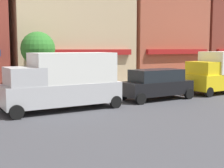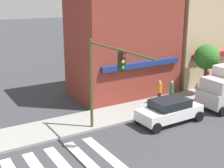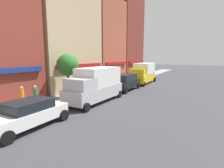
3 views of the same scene
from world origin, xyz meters
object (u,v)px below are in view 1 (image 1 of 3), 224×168
at_px(box_truck_yellow, 224,71).
at_px(street_tree, 38,49).
at_px(box_truck_silver, 63,80).
at_px(pedestrian_red_jacket, 54,82).
at_px(suv_black, 156,84).

distance_m(box_truck_yellow, street_tree, 13.61).
xyz_separation_m(box_truck_silver, pedestrian_red_jacket, (0.89, 3.71, -0.51)).
bearing_deg(pedestrian_red_jacket, box_truck_silver, -3.38).
relative_size(suv_black, pedestrian_red_jacket, 2.66).
distance_m(pedestrian_red_jacket, street_tree, 2.68).
bearing_deg(box_truck_silver, suv_black, 1.23).
relative_size(box_truck_silver, box_truck_yellow, 1.00).
bearing_deg(box_truck_yellow, pedestrian_red_jacket, 160.97).
height_order(box_truck_yellow, pedestrian_red_jacket, box_truck_yellow).
xyz_separation_m(box_truck_silver, box_truck_yellow, (12.79, 0.00, 0.00)).
distance_m(box_truck_silver, street_tree, 3.27).
xyz_separation_m(box_truck_yellow, street_tree, (-13.22, 2.80, 1.63)).
bearing_deg(street_tree, suv_black, -22.43).
bearing_deg(box_truck_silver, box_truck_yellow, 1.23).
height_order(box_truck_silver, box_truck_yellow, same).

